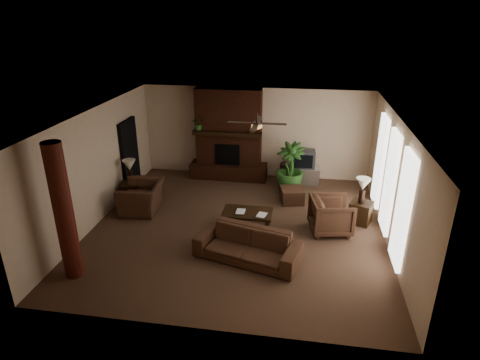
% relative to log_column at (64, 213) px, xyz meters
% --- Properties ---
extents(room_shell, '(7.00, 7.00, 7.00)m').
position_rel_log_column_xyz_m(room_shell, '(2.95, 2.40, 0.00)').
color(room_shell, brown).
rests_on(room_shell, ground).
extents(fireplace, '(2.40, 0.70, 2.80)m').
position_rel_log_column_xyz_m(fireplace, '(2.15, 5.62, -0.24)').
color(fireplace, '#452012').
rests_on(fireplace, ground).
extents(windows, '(0.08, 3.65, 2.35)m').
position_rel_log_column_xyz_m(windows, '(6.40, 2.60, -0.05)').
color(windows, white).
rests_on(windows, ground).
extents(log_column, '(0.36, 0.36, 2.80)m').
position_rel_log_column_xyz_m(log_column, '(0.00, 0.00, 0.00)').
color(log_column, '#582016').
rests_on(log_column, ground).
extents(doorway, '(0.10, 1.00, 2.10)m').
position_rel_log_column_xyz_m(doorway, '(-0.49, 4.20, -0.35)').
color(doorway, black).
rests_on(doorway, ground).
extents(ceiling_fan, '(1.35, 1.35, 0.37)m').
position_rel_log_column_xyz_m(ceiling_fan, '(3.35, 2.70, 1.13)').
color(ceiling_fan, black).
rests_on(ceiling_fan, ceiling).
extents(sofa, '(2.33, 1.23, 0.88)m').
position_rel_log_column_xyz_m(sofa, '(3.38, 1.10, -0.96)').
color(sofa, '#4E3121').
rests_on(sofa, ground).
extents(armchair_left, '(0.87, 1.24, 1.03)m').
position_rel_log_column_xyz_m(armchair_left, '(0.31, 2.94, -0.89)').
color(armchair_left, '#4E3121').
rests_on(armchair_left, ground).
extents(armchair_right, '(1.02, 1.07, 0.95)m').
position_rel_log_column_xyz_m(armchair_right, '(5.19, 2.57, -0.92)').
color(armchair_right, '#4E3121').
rests_on(armchair_right, ground).
extents(coffee_table, '(1.20, 0.70, 0.43)m').
position_rel_log_column_xyz_m(coffee_table, '(3.19, 2.45, -1.03)').
color(coffee_table, black).
rests_on(coffee_table, ground).
extents(ottoman, '(0.72, 0.72, 0.40)m').
position_rel_log_column_xyz_m(ottoman, '(4.21, 4.05, -1.20)').
color(ottoman, '#4E3121').
rests_on(ottoman, ground).
extents(tv_stand, '(0.87, 0.54, 0.50)m').
position_rel_log_column_xyz_m(tv_stand, '(4.55, 5.50, -1.15)').
color(tv_stand, silver).
rests_on(tv_stand, ground).
extents(tv, '(0.67, 0.55, 0.52)m').
position_rel_log_column_xyz_m(tv, '(4.49, 5.54, -0.64)').
color(tv, '#3C3C3F').
rests_on(tv, tv_stand).
extents(floor_vase, '(0.34, 0.34, 0.77)m').
position_rel_log_column_xyz_m(floor_vase, '(3.96, 5.22, -0.97)').
color(floor_vase, '#2F1E1A').
rests_on(floor_vase, ground).
extents(floor_plant, '(1.28, 1.66, 0.82)m').
position_rel_log_column_xyz_m(floor_plant, '(4.10, 4.79, -0.99)').
color(floor_plant, '#2F5B24').
rests_on(floor_plant, ground).
extents(side_table_left, '(0.58, 0.58, 0.55)m').
position_rel_log_column_xyz_m(side_table_left, '(-0.20, 3.42, -1.12)').
color(side_table_left, black).
rests_on(side_table_left, ground).
extents(lamp_left, '(0.42, 0.42, 0.65)m').
position_rel_log_column_xyz_m(lamp_left, '(-0.20, 3.47, -0.40)').
color(lamp_left, black).
rests_on(lamp_left, side_table_left).
extents(side_table_right, '(0.65, 0.65, 0.55)m').
position_rel_log_column_xyz_m(side_table_right, '(5.95, 3.15, -1.12)').
color(side_table_right, black).
rests_on(side_table_right, ground).
extents(lamp_right, '(0.44, 0.44, 0.65)m').
position_rel_log_column_xyz_m(lamp_right, '(5.92, 3.13, -0.40)').
color(lamp_right, black).
rests_on(lamp_right, side_table_right).
extents(mantel_plant, '(0.42, 0.45, 0.33)m').
position_rel_log_column_xyz_m(mantel_plant, '(1.27, 5.42, 0.32)').
color(mantel_plant, '#2F5B24').
rests_on(mantel_plant, fireplace).
extents(mantel_vase, '(0.26, 0.26, 0.22)m').
position_rel_log_column_xyz_m(mantel_vase, '(2.90, 5.41, 0.27)').
color(mantel_vase, brown).
rests_on(mantel_vase, fireplace).
extents(book_a, '(0.22, 0.03, 0.29)m').
position_rel_log_column_xyz_m(book_a, '(2.92, 2.40, -0.83)').
color(book_a, '#999999').
rests_on(book_a, coffee_table).
extents(book_b, '(0.21, 0.07, 0.29)m').
position_rel_log_column_xyz_m(book_b, '(3.45, 2.32, -0.82)').
color(book_b, '#999999').
rests_on(book_b, coffee_table).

